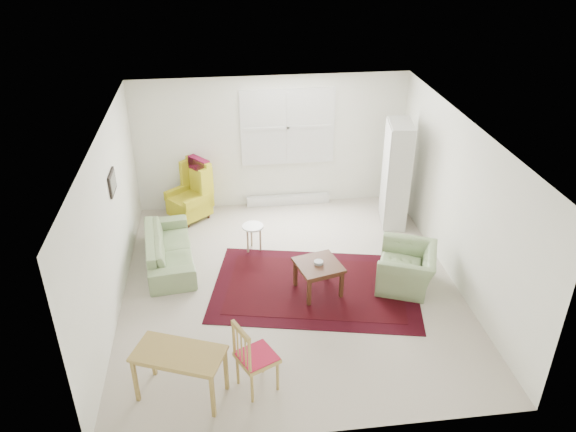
{
  "coord_description": "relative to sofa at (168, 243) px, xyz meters",
  "views": [
    {
      "loc": [
        -0.91,
        -6.91,
        5.07
      ],
      "look_at": [
        0.0,
        0.3,
        1.05
      ],
      "focal_mm": 35.0,
      "sensor_mm": 36.0,
      "label": 1
    }
  ],
  "objects": [
    {
      "name": "cabinet",
      "position": [
        3.95,
        0.86,
        0.58
      ],
      "size": [
        0.51,
        0.81,
        1.9
      ],
      "primitive_type": null,
      "rotation": [
        0.0,
        0.0,
        -0.16
      ],
      "color": "silver",
      "rests_on": "ground"
    },
    {
      "name": "desk_chair",
      "position": [
        1.2,
        -2.87,
        0.12
      ],
      "size": [
        0.57,
        0.57,
        0.98
      ],
      "primitive_type": null,
      "rotation": [
        0.0,
        0.0,
        2.03
      ],
      "color": "#AD8F46",
      "rests_on": "ground"
    },
    {
      "name": "rug",
      "position": [
        2.22,
        -0.99,
        -0.35
      ],
      "size": [
        3.41,
        2.56,
        0.03
      ],
      "primitive_type": null,
      "rotation": [
        0.0,
        0.0,
        -0.21
      ],
      "color": "black",
      "rests_on": "ground"
    },
    {
      "name": "coffee_table",
      "position": [
        2.24,
        -1.08,
        -0.11
      ],
      "size": [
        0.75,
        0.75,
        0.5
      ],
      "primitive_type": null,
      "rotation": [
        0.0,
        0.0,
        0.25
      ],
      "color": "#472516",
      "rests_on": "ground"
    },
    {
      "name": "armchair",
      "position": [
        3.59,
        -1.07,
        0.0
      ],
      "size": [
        1.11,
        1.18,
        0.74
      ],
      "primitive_type": "imported",
      "rotation": [
        0.0,
        0.0,
        -1.95
      ],
      "color": "gray",
      "rests_on": "ground"
    },
    {
      "name": "sofa",
      "position": [
        0.0,
        0.0,
        0.0
      ],
      "size": [
        0.91,
        1.88,
        0.73
      ],
      "primitive_type": "imported",
      "rotation": [
        0.0,
        0.0,
        1.69
      ],
      "color": "gray",
      "rests_on": "ground"
    },
    {
      "name": "desk",
      "position": [
        0.31,
        -2.88,
        -0.04
      ],
      "size": [
        1.15,
        0.86,
        0.65
      ],
      "primitive_type": null,
      "rotation": [
        0.0,
        0.0,
        -0.38
      ],
      "color": "#AD8F46",
      "rests_on": "ground"
    },
    {
      "name": "wingback_chair",
      "position": [
        0.28,
        1.45,
        0.19
      ],
      "size": [
        0.93,
        0.93,
        1.12
      ],
      "primitive_type": null,
      "rotation": [
        0.0,
        0.0,
        -0.89
      ],
      "color": "gold",
      "rests_on": "ground"
    },
    {
      "name": "room",
      "position": [
        1.87,
        -0.67,
        0.89
      ],
      "size": [
        5.04,
        5.54,
        2.51
      ],
      "color": "beige",
      "rests_on": "ground"
    },
    {
      "name": "stool",
      "position": [
        1.36,
        0.21,
        -0.13
      ],
      "size": [
        0.45,
        0.45,
        0.47
      ],
      "primitive_type": null,
      "rotation": [
        0.0,
        0.0,
        -0.36
      ],
      "color": "white",
      "rests_on": "ground"
    }
  ]
}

